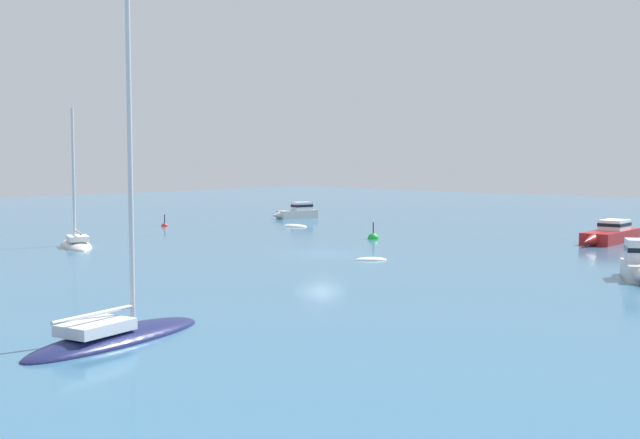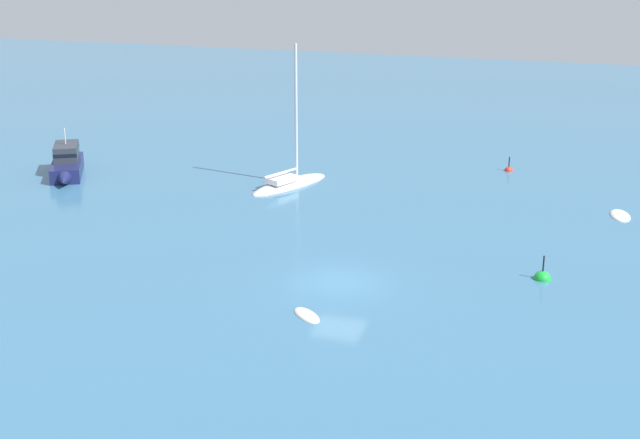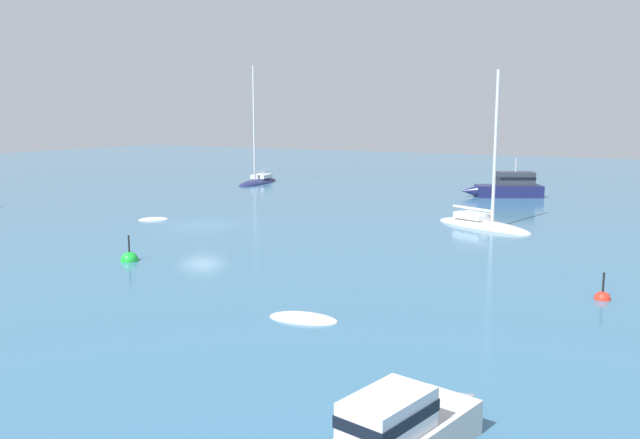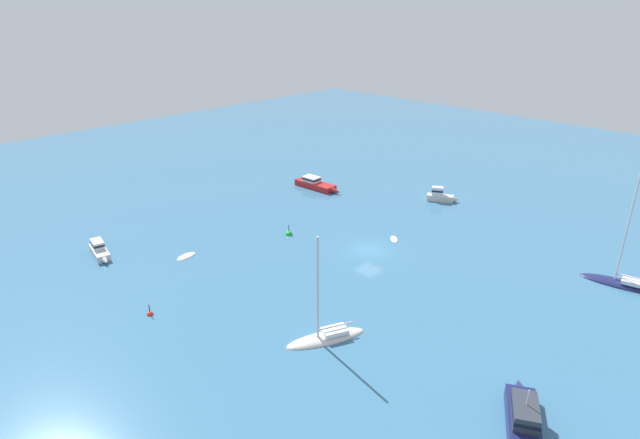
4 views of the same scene
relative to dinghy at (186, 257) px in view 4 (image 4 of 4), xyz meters
The scene contains 11 objects.
ground_plane 20.12m from the dinghy, 40.91° to the right, with size 160.00×160.00×0.00m, color teal.
dinghy is the anchor object (origin of this frame).
motor_cruiser 9.45m from the dinghy, 133.13° to the left, with size 2.15×5.14×1.58m.
sloop 21.27m from the dinghy, 90.38° to the right, with size 7.03×4.45×9.85m.
sloop_1 44.75m from the dinghy, 53.46° to the right, with size 3.59×8.03×11.87m.
motor_cruiser_1 26.40m from the dinghy, 12.61° to the left, with size 2.41×8.15×1.57m.
dinghy_1 23.62m from the dinghy, 34.66° to the right, with size 1.91×1.96×0.34m.
launch 35.61m from the dinghy, 16.82° to the right, with size 3.06×4.35×1.97m.
motor_cruiser_2 37.09m from the dinghy, 86.71° to the right, with size 6.51×4.52×3.24m.
channel_buoy 11.40m from the dinghy, 138.31° to the right, with size 0.60×0.60×1.33m.
mooring_buoy 12.31m from the dinghy, 17.46° to the right, with size 0.86×0.86×1.66m.
Camera 4 is at (-41.75, -33.33, 26.11)m, focal length 29.78 mm.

